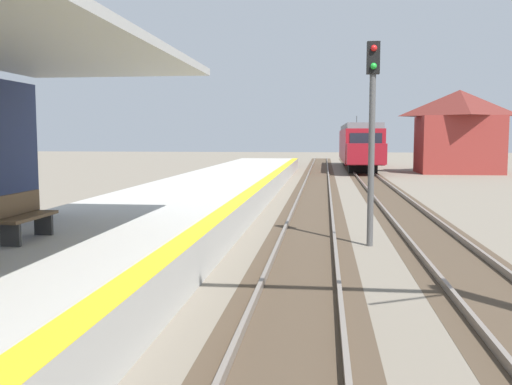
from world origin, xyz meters
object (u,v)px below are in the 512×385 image
at_px(approaching_train, 359,144).
at_px(distant_trackside_house, 459,130).
at_px(rail_signal_post, 372,122).
at_px(platform_bench, 24,215).

distance_m(approaching_train, distant_trackside_house, 8.99).
height_order(rail_signal_post, platform_bench, rail_signal_post).
bearing_deg(platform_bench, approaching_train, 78.34).
xyz_separation_m(approaching_train, distant_trackside_house, (7.30, -5.13, 1.16)).
bearing_deg(rail_signal_post, platform_bench, -143.62).
bearing_deg(platform_bench, rail_signal_post, 36.38).
distance_m(platform_bench, distant_trackside_house, 39.50).
distance_m(rail_signal_post, distant_trackside_house, 32.48).
relative_size(approaching_train, distant_trackside_house, 2.97).
relative_size(approaching_train, platform_bench, 12.25).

